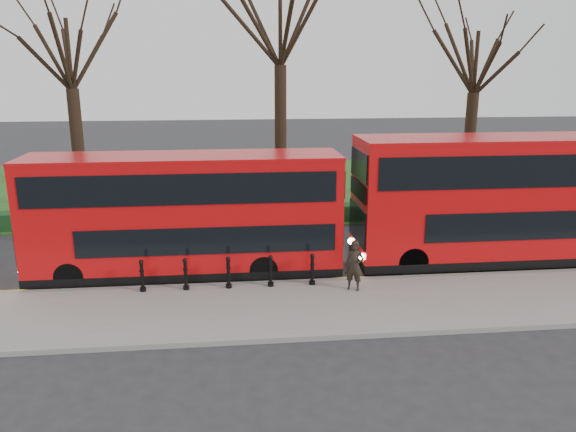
{
  "coord_description": "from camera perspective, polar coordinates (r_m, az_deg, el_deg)",
  "views": [
    {
      "loc": [
        -0.63,
        -18.39,
        7.07
      ],
      "look_at": [
        1.37,
        0.5,
        2.0
      ],
      "focal_mm": 35.0,
      "sensor_mm": 36.0,
      "label": 1
    }
  ],
  "objects": [
    {
      "name": "yellow_line_outer",
      "position": [
        19.06,
        -3.75,
        -6.85
      ],
      "size": [
        60.0,
        0.1,
        0.01
      ],
      "primitive_type": "cube",
      "color": "yellow",
      "rests_on": "ground"
    },
    {
      "name": "bus_rear",
      "position": [
        22.11,
        22.05,
        1.51
      ],
      "size": [
        11.72,
        2.69,
        4.66
      ],
      "color": "red",
      "rests_on": "ground"
    },
    {
      "name": "kerb",
      "position": [
        18.76,
        -3.71,
        -6.99
      ],
      "size": [
        60.0,
        0.25,
        0.16
      ],
      "primitive_type": "cube",
      "color": "slate",
      "rests_on": "ground"
    },
    {
      "name": "bus_lead",
      "position": [
        19.5,
        -10.39,
        -0.0
      ],
      "size": [
        10.6,
        2.43,
        4.21
      ],
      "color": "red",
      "rests_on": "ground"
    },
    {
      "name": "bollard_row",
      "position": [
        18.21,
        -6.07,
        -5.79
      ],
      "size": [
        5.59,
        0.15,
        1.0
      ],
      "color": "black",
      "rests_on": "pavement"
    },
    {
      "name": "pedestrian",
      "position": [
        17.98,
        6.76,
        -5.03
      ],
      "size": [
        0.7,
        0.59,
        1.62
      ],
      "primitive_type": "imported",
      "rotation": [
        0.0,
        0.0,
        -0.4
      ],
      "color": "black",
      "rests_on": "pavement"
    },
    {
      "name": "yellow_line_inner",
      "position": [
        19.25,
        -3.77,
        -6.62
      ],
      "size": [
        60.0,
        0.1,
        0.01
      ],
      "primitive_type": "cube",
      "color": "yellow",
      "rests_on": "ground"
    },
    {
      "name": "grass_verge",
      "position": [
        34.13,
        -4.87,
        2.99
      ],
      "size": [
        60.0,
        18.0,
        0.06
      ],
      "primitive_type": "cube",
      "color": "#22521B",
      "rests_on": "ground"
    },
    {
      "name": "tree_left",
      "position": [
        29.35,
        -21.43,
        15.78
      ],
      "size": [
        7.04,
        7.04,
        11.01
      ],
      "color": "black",
      "rests_on": "ground"
    },
    {
      "name": "tree_mid",
      "position": [
        28.61,
        -0.8,
        19.73
      ],
      "size": [
        8.32,
        8.32,
        12.99
      ],
      "color": "black",
      "rests_on": "ground"
    },
    {
      "name": "tree_right",
      "position": [
        31.08,
        18.61,
        15.2
      ],
      "size": [
        6.71,
        6.71,
        10.48
      ],
      "color": "black",
      "rests_on": "ground"
    },
    {
      "name": "hedge",
      "position": [
        26.07,
        -4.46,
        0.07
      ],
      "size": [
        60.0,
        0.9,
        0.8
      ],
      "primitive_type": "cube",
      "color": "black",
      "rests_on": "ground"
    },
    {
      "name": "ground",
      "position": [
        19.71,
        -3.83,
        -6.11
      ],
      "size": [
        120.0,
        120.0,
        0.0
      ],
      "primitive_type": "plane",
      "color": "#28282B",
      "rests_on": "ground"
    },
    {
      "name": "pavement",
      "position": [
        16.92,
        -3.42,
        -9.51
      ],
      "size": [
        60.0,
        4.0,
        0.15
      ],
      "primitive_type": "cube",
      "color": "gray",
      "rests_on": "ground"
    }
  ]
}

